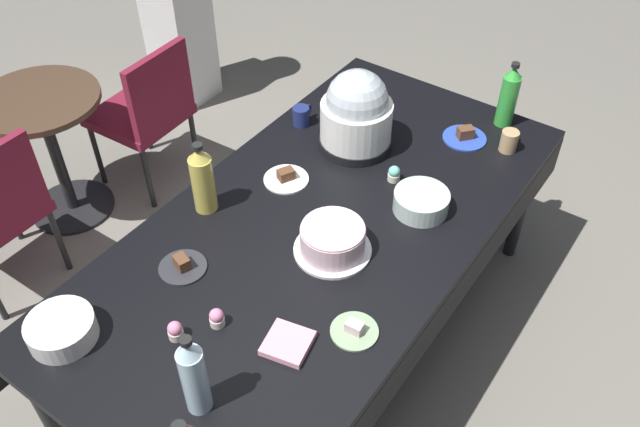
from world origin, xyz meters
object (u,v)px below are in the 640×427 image
(ceramic_snack_bowl, at_px, (61,329))
(cupcake_lemon, at_px, (394,174))
(dessert_plate_charcoal, at_px, (183,266))
(coffee_mug_tan, at_px, (509,141))
(dessert_plate_sage, at_px, (354,330))
(glass_salad_bowl, at_px, (421,202))
(cupcake_vanilla, at_px, (175,331))
(potluck_table, at_px, (320,235))
(soda_bottle_ginger_ale, at_px, (203,179))
(water_cooler, at_px, (176,13))
(dessert_plate_coral, at_px, (367,91))
(coffee_mug_navy, at_px, (301,116))
(dessert_plate_cobalt, at_px, (465,136))
(cupcake_rose, at_px, (216,317))
(frosted_layer_cake, at_px, (333,240))
(maroon_chair_right, at_px, (147,109))
(soda_bottle_lime_soda, at_px, (509,96))
(slow_cooker, at_px, (356,114))
(round_cafe_table, at_px, (49,135))
(soda_bottle_water, at_px, (194,376))

(ceramic_snack_bowl, height_order, cupcake_lemon, ceramic_snack_bowl)
(dessert_plate_charcoal, relative_size, coffee_mug_tan, 1.49)
(dessert_plate_sage, bearing_deg, glass_salad_bowl, 9.83)
(cupcake_vanilla, bearing_deg, cupcake_lemon, -9.09)
(potluck_table, height_order, soda_bottle_ginger_ale, soda_bottle_ginger_ale)
(water_cooler, bearing_deg, dessert_plate_coral, -100.81)
(glass_salad_bowl, height_order, coffee_mug_navy, coffee_mug_navy)
(dessert_plate_cobalt, bearing_deg, dessert_plate_charcoal, 159.45)
(ceramic_snack_bowl, bearing_deg, coffee_mug_tan, -23.66)
(glass_salad_bowl, relative_size, soda_bottle_ginger_ale, 0.70)
(cupcake_rose, bearing_deg, dessert_plate_charcoal, 66.56)
(dessert_plate_charcoal, bearing_deg, potluck_table, -29.53)
(water_cooler, bearing_deg, coffee_mug_navy, -114.85)
(potluck_table, distance_m, glass_salad_bowl, 0.41)
(frosted_layer_cake, relative_size, dessert_plate_sage, 1.79)
(dessert_plate_charcoal, xyz_separation_m, cupcake_rose, (-0.11, -0.26, 0.02))
(potluck_table, distance_m, cupcake_lemon, 0.40)
(coffee_mug_navy, bearing_deg, maroon_chair_right, 94.29)
(dessert_plate_sage, relative_size, dessert_plate_charcoal, 0.92)
(cupcake_rose, height_order, water_cooler, water_cooler)
(dessert_plate_coral, relative_size, cupcake_rose, 2.54)
(soda_bottle_lime_soda, relative_size, water_cooler, 0.25)
(cupcake_lemon, bearing_deg, slow_cooker, 67.65)
(dessert_plate_coral, height_order, round_cafe_table, dessert_plate_coral)
(potluck_table, xyz_separation_m, soda_bottle_ginger_ale, (-0.18, 0.41, 0.20))
(cupcake_rose, height_order, soda_bottle_ginger_ale, soda_bottle_ginger_ale)
(dessert_plate_sage, distance_m, dessert_plate_coral, 1.40)
(soda_bottle_lime_soda, relative_size, maroon_chair_right, 0.36)
(glass_salad_bowl, height_order, dessert_plate_charcoal, glass_salad_bowl)
(cupcake_lemon, bearing_deg, cupcake_vanilla, 170.91)
(potluck_table, xyz_separation_m, glass_salad_bowl, (0.29, -0.27, 0.10))
(cupcake_lemon, relative_size, soda_bottle_ginger_ale, 0.22)
(potluck_table, bearing_deg, ceramic_snack_bowl, 157.87)
(potluck_table, relative_size, round_cafe_table, 3.06)
(cupcake_rose, bearing_deg, dessert_plate_sage, -59.20)
(soda_bottle_ginger_ale, distance_m, round_cafe_table, 1.29)
(ceramic_snack_bowl, distance_m, coffee_mug_tan, 1.89)
(dessert_plate_charcoal, xyz_separation_m, soda_bottle_lime_soda, (1.46, -0.56, 0.13))
(dessert_plate_cobalt, height_order, coffee_mug_tan, coffee_mug_tan)
(round_cafe_table, bearing_deg, dessert_plate_sage, -98.46)
(frosted_layer_cake, relative_size, maroon_chair_right, 0.33)
(soda_bottle_lime_soda, relative_size, round_cafe_table, 0.42)
(dessert_plate_sage, height_order, coffee_mug_tan, coffee_mug_tan)
(coffee_mug_navy, bearing_deg, glass_salad_bowl, -105.10)
(frosted_layer_cake, xyz_separation_m, soda_bottle_water, (-0.74, -0.03, 0.09))
(maroon_chair_right, bearing_deg, cupcake_vanilla, -129.50)
(cupcake_lemon, bearing_deg, coffee_mug_tan, -33.02)
(soda_bottle_lime_soda, bearing_deg, cupcake_vanilla, 167.64)
(potluck_table, height_order, round_cafe_table, potluck_table)
(dessert_plate_coral, xyz_separation_m, soda_bottle_ginger_ale, (-1.03, 0.08, 0.13))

